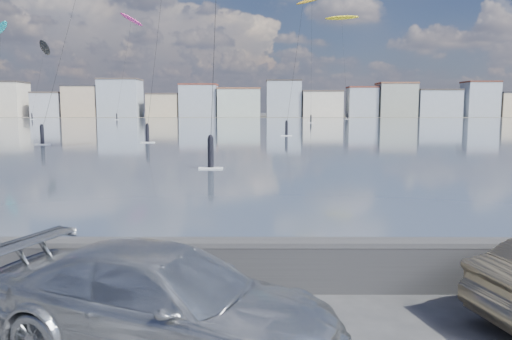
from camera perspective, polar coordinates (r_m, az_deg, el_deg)
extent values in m
cube|color=#455468|center=(98.13, -0.42, 5.06)|extent=(500.00, 177.00, 0.00)
cube|color=#4C473D|center=(206.59, -0.11, 6.14)|extent=(500.00, 60.00, 0.00)
cube|color=#28282B|center=(9.81, -5.99, -11.15)|extent=(400.00, 0.35, 0.90)
cylinder|color=#28282B|center=(9.68, -6.03, -8.62)|extent=(400.00, 0.36, 0.36)
cube|color=beige|center=(215.87, -26.90, 7.14)|extent=(16.00, 12.00, 13.00)
cube|color=#383330|center=(216.07, -27.01, 8.94)|extent=(16.32, 12.24, 0.60)
cube|color=#B2B7C6|center=(208.53, -22.56, 6.84)|extent=(11.00, 10.00, 9.00)
cube|color=#4C423D|center=(208.61, -22.62, 8.16)|extent=(11.22, 10.20, 0.60)
cube|color=#CCB293|center=(203.90, -19.17, 7.35)|extent=(13.00, 11.00, 11.50)
cube|color=#2D2D33|center=(204.06, -19.24, 9.05)|extent=(13.26, 11.22, 0.60)
cube|color=#9EA8B7|center=(199.63, -15.22, 7.87)|extent=(15.00, 12.00, 14.00)
cube|color=#4C423D|center=(199.89, -15.29, 9.96)|extent=(15.30, 12.24, 0.60)
cube|color=beige|center=(195.90, -10.50, 7.21)|extent=(12.00, 10.00, 8.50)
cube|color=#4C423D|center=(195.97, -10.53, 8.54)|extent=(12.24, 10.20, 0.60)
cube|color=#9EA8B7|center=(193.89, -6.55, 7.80)|extent=(14.00, 11.00, 12.00)
cube|color=brown|center=(194.07, -6.58, 9.66)|extent=(14.28, 11.22, 0.60)
cube|color=#B7C6BC|center=(192.69, -1.93, 7.62)|extent=(16.00, 13.00, 10.50)
cube|color=brown|center=(192.82, -1.93, 9.27)|extent=(16.32, 13.26, 0.60)
cube|color=#9EA8B7|center=(192.84, 3.18, 8.06)|extent=(13.00, 10.00, 13.50)
cube|color=#383330|center=(193.09, 3.19, 10.15)|extent=(13.26, 10.20, 0.60)
cube|color=silver|center=(194.11, 7.49, 7.42)|extent=(15.00, 12.00, 9.50)
cube|color=#4C423D|center=(194.21, 7.51, 8.91)|extent=(15.30, 12.24, 0.60)
cube|color=#9EA8B7|center=(196.67, 12.01, 7.54)|extent=(11.00, 9.00, 11.00)
cube|color=brown|center=(196.82, 12.06, 9.22)|extent=(11.22, 9.18, 0.60)
cube|color=gray|center=(199.73, 15.70, 7.63)|extent=(14.00, 11.00, 12.50)
cube|color=brown|center=(199.93, 15.77, 9.51)|extent=(14.28, 11.22, 0.60)
cube|color=#9EA8B7|center=(204.37, 19.91, 7.11)|extent=(16.00, 12.00, 10.00)
cube|color=#383330|center=(204.48, 19.98, 8.59)|extent=(16.32, 12.24, 0.60)
cube|color=#9EA8B7|center=(210.49, 24.20, 7.31)|extent=(12.00, 10.00, 13.00)
cube|color=#562D23|center=(210.70, 24.29, 9.15)|extent=(12.24, 10.20, 0.60)
imported|color=silver|center=(7.47, -10.36, -14.64)|extent=(5.68, 3.82, 1.53)
ellipsoid|color=#BF8C19|center=(126.46, 6.41, 18.76)|extent=(7.88, 2.60, 3.40)
cube|color=white|center=(117.59, 6.28, 5.38)|extent=(1.40, 0.42, 0.08)
cylinder|color=black|center=(117.57, 6.29, 5.82)|extent=(0.36, 0.36, 1.70)
sphere|color=black|center=(117.55, 6.29, 6.26)|extent=(0.28, 0.28, 0.28)
cylinder|color=black|center=(121.26, 6.35, 12.61)|extent=(0.56, 6.31, 27.85)
ellipsoid|color=#E5338C|center=(161.65, -14.05, 16.35)|extent=(7.28, 5.32, 4.41)
cube|color=white|center=(153.69, -15.62, 5.56)|extent=(1.40, 0.42, 0.08)
cylinder|color=black|center=(153.67, -15.63, 5.89)|extent=(0.36, 0.36, 1.70)
sphere|color=black|center=(153.66, -15.64, 6.23)|extent=(0.28, 0.28, 0.28)
cylinder|color=black|center=(157.00, -14.84, 11.32)|extent=(3.54, 6.97, 28.75)
ellipsoid|color=black|center=(174.21, -22.99, 12.74)|extent=(5.20, 10.00, 5.11)
cube|color=white|center=(168.09, -24.22, 5.31)|extent=(1.40, 0.42, 0.08)
cylinder|color=black|center=(168.07, -24.24, 5.61)|extent=(0.36, 0.36, 1.70)
sphere|color=black|center=(168.06, -24.25, 5.92)|extent=(0.28, 0.28, 0.28)
cylinder|color=black|center=(170.81, -23.61, 9.30)|extent=(2.32, 6.63, 20.99)
ellipsoid|color=yellow|center=(170.00, 9.77, 16.78)|extent=(11.26, 5.66, 1.46)
cube|color=white|center=(159.51, 10.39, 5.75)|extent=(1.40, 0.42, 0.08)
cylinder|color=black|center=(159.50, 10.40, 6.07)|extent=(0.36, 0.36, 1.70)
sphere|color=black|center=(159.49, 10.40, 6.40)|extent=(0.28, 0.28, 0.28)
cylinder|color=black|center=(164.04, 10.08, 11.66)|extent=(1.07, 8.39, 31.05)
cube|color=white|center=(29.05, -5.19, 0.23)|extent=(1.40, 0.42, 0.08)
cylinder|color=black|center=(28.95, -5.21, 2.00)|extent=(0.36, 0.36, 1.70)
sphere|color=black|center=(28.89, -5.23, 3.77)|extent=(0.28, 0.28, 0.28)
ellipsoid|color=#19BFBF|center=(177.39, -27.14, 14.25)|extent=(8.24, 8.22, 4.03)
cylinder|color=black|center=(170.00, -27.25, 10.07)|extent=(3.64, 11.83, 26.60)
cube|color=white|center=(51.88, -12.28, 3.12)|extent=(1.40, 0.42, 0.08)
cylinder|color=black|center=(51.82, -12.31, 4.11)|extent=(0.36, 0.36, 1.70)
sphere|color=black|center=(51.79, -12.33, 5.10)|extent=(0.28, 0.28, 0.28)
cube|color=white|center=(63.01, 3.50, 3.94)|extent=(1.40, 0.42, 0.08)
cylinder|color=black|center=(62.97, 3.51, 4.76)|extent=(0.36, 0.36, 1.70)
sphere|color=black|center=(62.94, 3.51, 5.58)|extent=(0.28, 0.28, 0.28)
cylinder|color=black|center=(70.13, 4.97, 15.49)|extent=(4.03, 12.71, 24.96)
cube|color=white|center=(52.07, -23.21, 2.72)|extent=(1.40, 0.42, 0.08)
cylinder|color=black|center=(52.02, -23.26, 3.71)|extent=(0.36, 0.36, 1.70)
sphere|color=black|center=(51.98, -23.30, 4.70)|extent=(0.28, 0.28, 0.28)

